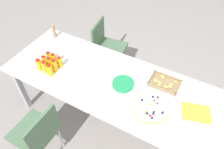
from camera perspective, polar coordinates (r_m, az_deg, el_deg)
The scene contains 19 objects.
ground_plane at distance 2.81m, azimuth 1.87°, elevation -12.61°, with size 12.00×12.00×0.00m, color gray.
party_table at distance 2.25m, azimuth 2.29°, elevation -3.60°, with size 2.55×0.87×0.75m.
chair_near_left at distance 2.29m, azimuth -19.05°, elevation -14.29°, with size 0.41×0.41×0.83m.
chair_far_left at distance 3.07m, azimuth -1.60°, elevation 7.91°, with size 0.45×0.45×0.83m.
juice_bottle_0 at distance 2.43m, azimuth -18.71°, elevation 2.45°, with size 0.06×0.06×0.15m.
juice_bottle_1 at distance 2.39m, azimuth -17.41°, elevation 1.90°, with size 0.06×0.06×0.15m.
juice_bottle_2 at distance 2.34m, azimuth -16.15°, elevation 1.13°, with size 0.06×0.06×0.14m.
juice_bottle_3 at distance 2.46m, azimuth -17.45°, elevation 3.37°, with size 0.05×0.05×0.14m.
juice_bottle_4 at distance 2.43m, azimuth -16.18°, elevation 2.93°, with size 0.06×0.06×0.14m.
juice_bottle_5 at distance 2.38m, azimuth -14.99°, elevation 2.32°, with size 0.06×0.06×0.14m.
juice_bottle_6 at distance 2.51m, azimuth -16.35°, elevation 4.43°, with size 0.06×0.06×0.13m.
juice_bottle_7 at distance 2.45m, azimuth -15.15°, elevation 3.90°, with size 0.06×0.06×0.14m.
juice_bottle_8 at distance 2.41m, azimuth -13.69°, elevation 3.21°, with size 0.05×0.05×0.13m.
fruit_pizza at distance 2.04m, azimuth 10.08°, elevation -8.78°, with size 0.33×0.33×0.05m.
snack_tray at distance 2.26m, azimuth 13.56°, elevation -2.14°, with size 0.30×0.21×0.04m.
plate_stack at distance 2.19m, azimuth 2.93°, elevation -2.41°, with size 0.22×0.22×0.04m.
napkin_stack at distance 2.02m, azimuth 26.29°, elevation -16.76°, with size 0.15×0.15×0.01m, color white.
cardboard_tube at distance 2.84m, azimuth -15.19°, elevation 11.01°, with size 0.04×0.04×0.18m, color #9E7A56.
paper_folder at distance 2.14m, azimuth 21.33°, elevation -9.36°, with size 0.26×0.20×0.01m, color yellow.
Camera 1 is at (0.62, -1.31, 2.42)m, focal length 34.56 mm.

